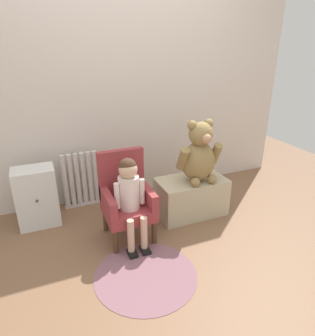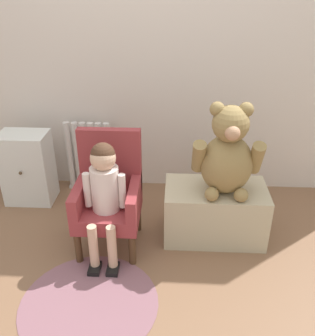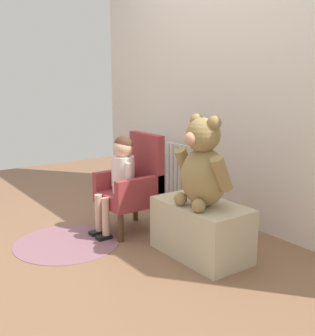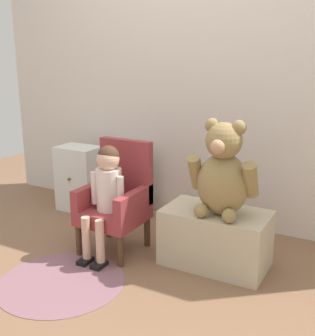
{
  "view_description": "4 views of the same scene",
  "coord_description": "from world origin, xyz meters",
  "px_view_note": "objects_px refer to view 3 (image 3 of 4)",
  "views": [
    {
      "loc": [
        -0.85,
        -1.65,
        1.58
      ],
      "look_at": [
        0.03,
        0.48,
        0.61
      ],
      "focal_mm": 32.0,
      "sensor_mm": 36.0,
      "label": 1
    },
    {
      "loc": [
        0.17,
        -1.47,
        1.61
      ],
      "look_at": [
        0.06,
        0.52,
        0.55
      ],
      "focal_mm": 40.0,
      "sensor_mm": 36.0,
      "label": 2
    },
    {
      "loc": [
        2.42,
        -1.16,
        1.19
      ],
      "look_at": [
        0.14,
        0.47,
        0.57
      ],
      "focal_mm": 45.0,
      "sensor_mm": 36.0,
      "label": 3
    },
    {
      "loc": [
        1.3,
        -1.72,
        1.32
      ],
      "look_at": [
        0.05,
        0.56,
        0.6
      ],
      "focal_mm": 45.0,
      "sensor_mm": 36.0,
      "label": 4
    }
  ],
  "objects_px": {
    "radiator": "(179,175)",
    "low_bench": "(201,229)",
    "child_figure": "(120,170)",
    "large_teddy_bear": "(203,167)",
    "floor_rug": "(67,243)",
    "small_dresser": "(135,171)",
    "child_armchair": "(134,185)"
  },
  "relations": [
    {
      "from": "small_dresser",
      "to": "large_teddy_bear",
      "type": "distance_m",
      "value": 1.53
    },
    {
      "from": "low_bench",
      "to": "floor_rug",
      "type": "distance_m",
      "value": 0.98
    },
    {
      "from": "low_bench",
      "to": "large_teddy_bear",
      "type": "relative_size",
      "value": 1.13
    },
    {
      "from": "radiator",
      "to": "child_figure",
      "type": "bearing_deg",
      "value": -70.46
    },
    {
      "from": "floor_rug",
      "to": "radiator",
      "type": "bearing_deg",
      "value": 101.22
    },
    {
      "from": "floor_rug",
      "to": "small_dresser",
      "type": "bearing_deg",
      "value": 123.31
    },
    {
      "from": "small_dresser",
      "to": "floor_rug",
      "type": "distance_m",
      "value": 1.25
    },
    {
      "from": "child_armchair",
      "to": "floor_rug",
      "type": "xyz_separation_m",
      "value": [
        -0.04,
        -0.55,
        -0.36
      ]
    },
    {
      "from": "child_figure",
      "to": "low_bench",
      "type": "xyz_separation_m",
      "value": [
        0.68,
        0.21,
        -0.31
      ]
    },
    {
      "from": "low_bench",
      "to": "small_dresser",
      "type": "bearing_deg",
      "value": 164.97
    },
    {
      "from": "child_figure",
      "to": "large_teddy_bear",
      "type": "bearing_deg",
      "value": 13.6
    },
    {
      "from": "small_dresser",
      "to": "child_figure",
      "type": "xyz_separation_m",
      "value": [
        0.71,
        -0.58,
        0.21
      ]
    },
    {
      "from": "small_dresser",
      "to": "large_teddy_bear",
      "type": "height_order",
      "value": "large_teddy_bear"
    },
    {
      "from": "child_figure",
      "to": "floor_rug",
      "type": "xyz_separation_m",
      "value": [
        -0.04,
        -0.44,
        -0.49
      ]
    },
    {
      "from": "child_armchair",
      "to": "low_bench",
      "type": "xyz_separation_m",
      "value": [
        0.68,
        0.09,
        -0.18
      ]
    },
    {
      "from": "radiator",
      "to": "child_armchair",
      "type": "height_order",
      "value": "child_armchair"
    },
    {
      "from": "radiator",
      "to": "small_dresser",
      "type": "xyz_separation_m",
      "value": [
        -0.43,
        -0.2,
        -0.01
      ]
    },
    {
      "from": "child_figure",
      "to": "low_bench",
      "type": "relative_size",
      "value": 1.13
    },
    {
      "from": "small_dresser",
      "to": "child_armchair",
      "type": "distance_m",
      "value": 0.85
    },
    {
      "from": "child_armchair",
      "to": "low_bench",
      "type": "height_order",
      "value": "child_armchair"
    },
    {
      "from": "radiator",
      "to": "low_bench",
      "type": "height_order",
      "value": "radiator"
    },
    {
      "from": "child_figure",
      "to": "large_teddy_bear",
      "type": "relative_size",
      "value": 1.28
    },
    {
      "from": "low_bench",
      "to": "child_figure",
      "type": "bearing_deg",
      "value": -162.88
    },
    {
      "from": "child_armchair",
      "to": "large_teddy_bear",
      "type": "relative_size",
      "value": 1.28
    },
    {
      "from": "large_teddy_bear",
      "to": "floor_rug",
      "type": "distance_m",
      "value": 1.16
    },
    {
      "from": "small_dresser",
      "to": "low_bench",
      "type": "distance_m",
      "value": 1.44
    },
    {
      "from": "small_dresser",
      "to": "child_armchair",
      "type": "relative_size",
      "value": 0.74
    },
    {
      "from": "child_armchair",
      "to": "large_teddy_bear",
      "type": "height_order",
      "value": "large_teddy_bear"
    },
    {
      "from": "child_figure",
      "to": "low_bench",
      "type": "bearing_deg",
      "value": 17.12
    },
    {
      "from": "small_dresser",
      "to": "low_bench",
      "type": "xyz_separation_m",
      "value": [
        1.39,
        -0.37,
        -0.1
      ]
    },
    {
      "from": "small_dresser",
      "to": "child_figure",
      "type": "bearing_deg",
      "value": -39.54
    },
    {
      "from": "radiator",
      "to": "floor_rug",
      "type": "distance_m",
      "value": 1.27
    }
  ]
}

